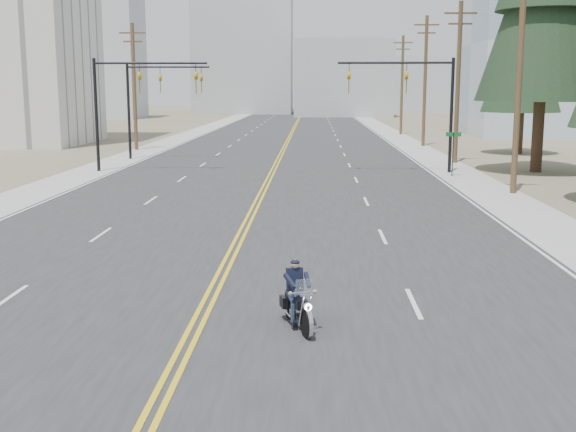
% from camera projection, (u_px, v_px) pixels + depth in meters
% --- Properties ---
extents(ground_plane, '(400.00, 400.00, 0.00)m').
position_uv_depth(ground_plane, '(178.00, 364.00, 13.70)').
color(ground_plane, '#776D56').
rests_on(ground_plane, ground).
extents(road, '(20.00, 200.00, 0.01)m').
position_uv_depth(road, '(291.00, 134.00, 82.59)').
color(road, '#303033').
rests_on(road, ground).
extents(sidewalk_left, '(3.00, 200.00, 0.01)m').
position_uv_depth(sidewalk_left, '(191.00, 134.00, 82.98)').
color(sidewalk_left, '#A5A5A0').
rests_on(sidewalk_left, ground).
extents(sidewalk_right, '(3.00, 200.00, 0.01)m').
position_uv_depth(sidewalk_right, '(392.00, 134.00, 82.19)').
color(sidewalk_right, '#A5A5A0').
rests_on(sidewalk_right, ground).
extents(traffic_mast_left, '(7.10, 0.26, 7.00)m').
position_uv_depth(traffic_mast_left, '(128.00, 92.00, 44.64)').
color(traffic_mast_left, black).
rests_on(traffic_mast_left, ground).
extents(traffic_mast_right, '(7.10, 0.26, 7.00)m').
position_uv_depth(traffic_mast_right, '(419.00, 92.00, 44.02)').
color(traffic_mast_right, black).
rests_on(traffic_mast_right, ground).
extents(traffic_mast_far, '(6.10, 0.26, 7.00)m').
position_uv_depth(traffic_mast_far, '(151.00, 92.00, 52.54)').
color(traffic_mast_far, black).
rests_on(traffic_mast_far, ground).
extents(street_sign, '(0.90, 0.06, 2.62)m').
position_uv_depth(street_sign, '(453.00, 146.00, 42.54)').
color(street_sign, black).
rests_on(street_sign, ground).
extents(utility_pole_b, '(2.20, 0.30, 11.50)m').
position_uv_depth(utility_pole_b, '(519.00, 71.00, 34.86)').
color(utility_pole_b, brown).
rests_on(utility_pole_b, ground).
extents(utility_pole_c, '(2.20, 0.30, 11.00)m').
position_uv_depth(utility_pole_c, '(458.00, 80.00, 49.67)').
color(utility_pole_c, brown).
rests_on(utility_pole_c, ground).
extents(utility_pole_d, '(2.20, 0.30, 11.50)m').
position_uv_depth(utility_pole_d, '(425.00, 79.00, 64.38)').
color(utility_pole_d, brown).
rests_on(utility_pole_d, ground).
extents(utility_pole_e, '(2.20, 0.30, 11.00)m').
position_uv_depth(utility_pole_e, '(402.00, 83.00, 81.16)').
color(utility_pole_e, brown).
rests_on(utility_pole_e, ground).
extents(utility_pole_left, '(2.20, 0.30, 10.50)m').
position_uv_depth(utility_pole_left, '(134.00, 85.00, 60.41)').
color(utility_pole_left, brown).
rests_on(utility_pole_left, ground).
extents(haze_bldg_a, '(14.00, 12.00, 22.00)m').
position_uv_depth(haze_bldg_a, '(99.00, 55.00, 126.16)').
color(haze_bldg_a, '#B7BCC6').
rests_on(haze_bldg_a, ground).
extents(haze_bldg_b, '(18.00, 14.00, 14.00)m').
position_uv_depth(haze_bldg_b, '(343.00, 79.00, 135.22)').
color(haze_bldg_b, '#ADB2B7').
rests_on(haze_bldg_b, ground).
extents(haze_bldg_c, '(16.00, 12.00, 18.00)m').
position_uv_depth(haze_bldg_c, '(541.00, 65.00, 119.00)').
color(haze_bldg_c, '#B7BCC6').
rests_on(haze_bldg_c, ground).
extents(haze_bldg_d, '(20.00, 15.00, 26.00)m').
position_uv_depth(haze_bldg_d, '(244.00, 50.00, 149.62)').
color(haze_bldg_d, '#ADB2B7').
rests_on(haze_bldg_d, ground).
extents(haze_bldg_e, '(14.00, 14.00, 12.00)m').
position_uv_depth(haze_bldg_e, '(415.00, 85.00, 159.41)').
color(haze_bldg_e, '#B7BCC6').
rests_on(haze_bldg_e, ground).
extents(haze_bldg_f, '(12.00, 12.00, 16.00)m').
position_uv_depth(haze_bldg_f, '(47.00, 74.00, 141.96)').
color(haze_bldg_f, '#ADB2B7').
rests_on(haze_bldg_f, ground).
extents(motorcyclist, '(1.33, 2.05, 1.48)m').
position_uv_depth(motorcyclist, '(298.00, 295.00, 15.62)').
color(motorcyclist, black).
rests_on(motorcyclist, ground).
extents(conifer_far, '(6.19, 6.19, 16.57)m').
position_uv_depth(conifer_far, '(524.00, 32.00, 56.37)').
color(conifer_far, '#382619').
rests_on(conifer_far, ground).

